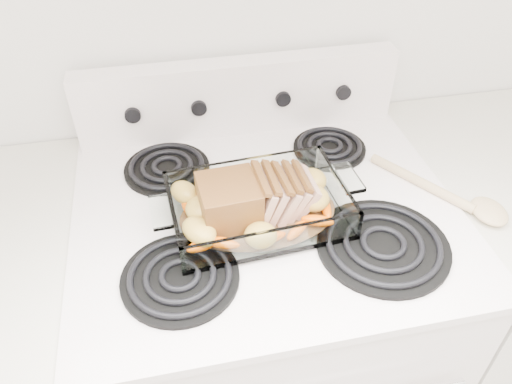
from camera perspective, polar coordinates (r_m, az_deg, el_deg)
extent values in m
cube|color=white|center=(1.39, 0.84, -16.16)|extent=(0.76, 0.65, 0.92)
cube|color=white|center=(1.04, 1.09, -1.95)|extent=(0.78, 0.67, 0.02)
cube|color=white|center=(1.21, -1.97, 10.89)|extent=(0.76, 0.06, 0.18)
cylinder|color=black|center=(0.90, -8.65, -9.72)|extent=(0.21, 0.21, 0.01)
cylinder|color=black|center=(0.97, 14.29, -5.98)|extent=(0.25, 0.25, 0.01)
cylinder|color=black|center=(1.13, -10.13, 2.63)|extent=(0.19, 0.19, 0.01)
cylinder|color=black|center=(1.19, 8.37, 4.96)|extent=(0.17, 0.17, 0.01)
cylinder|color=black|center=(1.17, -13.92, 8.61)|extent=(0.04, 0.02, 0.04)
cylinder|color=black|center=(1.17, -6.57, 9.60)|extent=(0.04, 0.02, 0.04)
cylinder|color=black|center=(1.20, 3.07, 10.65)|extent=(0.04, 0.02, 0.04)
cylinder|color=black|center=(1.25, 9.90, 11.22)|extent=(0.04, 0.02, 0.04)
cube|color=white|center=(1.62, 24.85, -10.87)|extent=(0.55, 0.65, 0.90)
cube|color=white|center=(0.99, 0.24, -2.68)|extent=(0.34, 0.22, 0.01)
cube|color=white|center=(0.89, 1.68, -5.75)|extent=(0.34, 0.01, 0.06)
cube|color=white|center=(1.05, -0.98, 2.56)|extent=(0.34, 0.01, 0.06)
cube|color=white|center=(0.95, -9.46, -2.60)|extent=(0.01, 0.22, 0.06)
cube|color=white|center=(1.00, 9.44, 0.04)|extent=(0.01, 0.22, 0.06)
cylinder|color=brown|center=(0.98, 0.24, -2.42)|extent=(0.19, 0.19, 0.00)
cube|color=brown|center=(0.95, -3.15, -1.03)|extent=(0.11, 0.11, 0.09)
cube|color=tan|center=(0.96, 0.55, -0.64)|extent=(0.04, 0.10, 0.08)
cube|color=tan|center=(0.96, 1.77, -0.54)|extent=(0.04, 0.10, 0.08)
cube|color=tan|center=(0.97, 2.97, -0.44)|extent=(0.05, 0.10, 0.08)
cube|color=tan|center=(0.97, 4.16, -0.35)|extent=(0.05, 0.10, 0.07)
cube|color=tan|center=(0.98, 5.34, -0.25)|extent=(0.05, 0.10, 0.07)
ellipsoid|color=#E74601|center=(0.91, -7.95, -6.72)|extent=(0.06, 0.02, 0.02)
ellipsoid|color=#E74601|center=(0.95, 8.19, -4.29)|extent=(0.06, 0.02, 0.02)
ellipsoid|color=#E74601|center=(1.03, 8.69, -0.05)|extent=(0.06, 0.02, 0.02)
ellipsoid|color=#E74601|center=(1.00, -9.26, -1.73)|extent=(0.06, 0.02, 0.02)
ellipsoid|color=gold|center=(1.02, -9.52, 0.23)|extent=(0.06, 0.06, 0.05)
ellipsoid|color=gold|center=(1.04, 0.35, 1.93)|extent=(0.06, 0.06, 0.05)
ellipsoid|color=gold|center=(0.98, 7.80, -1.28)|extent=(0.06, 0.06, 0.05)
cylinder|color=tan|center=(1.13, 18.31, 1.07)|extent=(0.15, 0.22, 0.02)
ellipsoid|color=tan|center=(1.10, 25.10, -2.00)|extent=(0.07, 0.09, 0.02)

